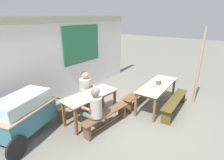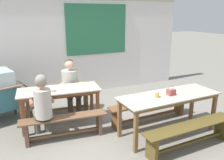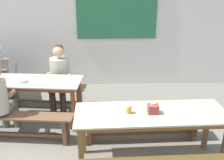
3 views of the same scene
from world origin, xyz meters
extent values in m
plane|color=slate|center=(0.00, 0.00, 0.00)|extent=(40.00, 40.00, 0.00)
cube|color=silver|center=(0.00, 2.70, 1.24)|extent=(6.20, 0.12, 2.48)
cube|color=#2A6E4A|center=(0.56, 2.61, 1.73)|extent=(1.70, 0.03, 1.31)
cube|color=#B8B19F|center=(-0.87, 0.94, 0.74)|extent=(1.59, 0.77, 0.02)
cube|color=brown|center=(-0.87, 0.94, 0.70)|extent=(1.51, 0.70, 0.06)
cube|color=brown|center=(-0.15, 1.12, 0.34)|extent=(0.07, 0.07, 0.67)
cube|color=brown|center=(-0.20, 0.62, 0.34)|extent=(0.07, 0.07, 0.67)
cube|color=brown|center=(-1.53, 1.26, 0.34)|extent=(0.07, 0.07, 0.67)
cube|color=#B6B49A|center=(0.85, -0.20, 0.74)|extent=(1.89, 0.72, 0.02)
cube|color=brown|center=(0.85, -0.20, 0.70)|extent=(1.81, 0.66, 0.06)
cube|color=brown|center=(1.70, 0.10, 0.34)|extent=(0.06, 0.06, 0.67)
cube|color=brown|center=(1.72, -0.45, 0.34)|extent=(0.06, 0.06, 0.67)
cube|color=brown|center=(-0.01, 0.04, 0.34)|extent=(0.06, 0.06, 0.67)
cube|color=brown|center=(0.01, -0.50, 0.34)|extent=(0.06, 0.06, 0.67)
cube|color=brown|center=(-0.81, 1.50, 0.41)|extent=(1.51, 0.44, 0.03)
cube|color=brown|center=(-0.19, 1.44, 0.20)|extent=(0.08, 0.25, 0.40)
cube|color=brown|center=(-1.43, 1.56, 0.20)|extent=(0.08, 0.25, 0.40)
cube|color=brown|center=(-0.81, 1.50, 0.10)|extent=(1.21, 0.16, 0.04)
cube|color=brown|center=(-0.92, 0.38, 0.41)|extent=(1.52, 0.41, 0.03)
cube|color=brown|center=(-0.29, 0.32, 0.20)|extent=(0.08, 0.23, 0.40)
cube|color=brown|center=(-0.92, 0.38, 0.10)|extent=(1.22, 0.16, 0.04)
cube|color=brown|center=(0.84, 0.36, 0.41)|extent=(1.82, 0.33, 0.03)
cube|color=brown|center=(1.62, 0.39, 0.20)|extent=(0.07, 0.24, 0.40)
cube|color=brown|center=(0.05, 0.34, 0.20)|extent=(0.07, 0.24, 0.40)
cube|color=brown|center=(0.84, 0.36, 0.10)|extent=(1.53, 0.09, 0.04)
cylinder|color=#333333|center=(-1.69, 1.86, 0.13)|extent=(0.05, 0.05, 0.25)
cylinder|color=#3F3F3F|center=(-1.46, 1.92, 0.63)|extent=(0.23, 0.70, 0.04)
cylinder|color=#5E6455|center=(-1.16, 0.78, 0.21)|extent=(0.11, 0.11, 0.42)
cylinder|color=#5E6455|center=(-1.34, 0.78, 0.21)|extent=(0.11, 0.11, 0.42)
cylinder|color=#5E6455|center=(-1.16, 0.60, 0.47)|extent=(0.14, 0.41, 0.13)
cylinder|color=#95664A|center=(-1.09, 0.59, 0.69)|extent=(0.08, 0.31, 0.11)
cylinder|color=#41352E|center=(-0.62, 1.12, 0.21)|extent=(0.11, 0.11, 0.42)
cylinder|color=#41352E|center=(-0.44, 1.12, 0.21)|extent=(0.11, 0.11, 0.42)
cylinder|color=#41352E|center=(-0.62, 1.30, 0.47)|extent=(0.15, 0.39, 0.13)
cylinder|color=#41352E|center=(-0.44, 1.29, 0.47)|extent=(0.15, 0.39, 0.13)
cylinder|color=#B0B3A3|center=(-0.52, 1.47, 0.72)|extent=(0.35, 0.35, 0.50)
sphere|color=tan|center=(-0.52, 1.45, 1.10)|extent=(0.20, 0.20, 0.20)
sphere|color=#4C331E|center=(-0.52, 1.48, 1.13)|extent=(0.18, 0.18, 0.18)
cylinder|color=tan|center=(-0.72, 1.30, 0.70)|extent=(0.08, 0.31, 0.11)
cylinder|color=tan|center=(-0.33, 1.28, 0.70)|extent=(0.08, 0.30, 0.08)
cube|color=#933E3C|center=(0.87, -0.22, 0.81)|extent=(0.13, 0.12, 0.11)
cube|color=white|center=(0.87, -0.22, 0.87)|extent=(0.05, 0.03, 0.02)
cylinder|color=gold|center=(0.57, -0.21, 0.80)|extent=(0.07, 0.07, 0.09)
cylinder|color=white|center=(0.57, -0.21, 0.85)|extent=(0.06, 0.06, 0.02)
cylinder|color=silver|center=(-1.02, 0.86, 0.77)|extent=(0.14, 0.14, 0.04)
camera|label=1|loc=(-3.89, -1.99, 2.68)|focal=28.03mm
camera|label=2|loc=(-1.64, -3.25, 2.13)|focal=36.46mm
camera|label=3|loc=(0.29, -3.04, 2.27)|focal=42.00mm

